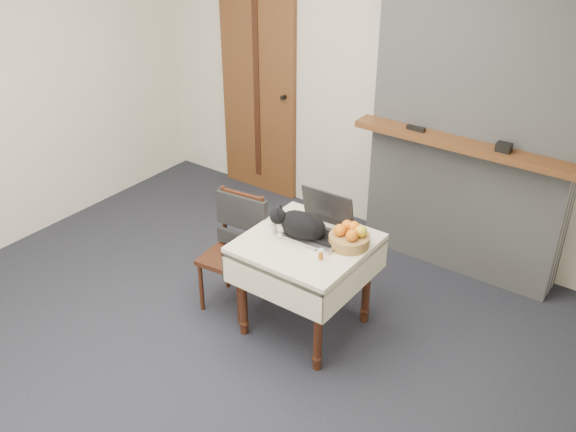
# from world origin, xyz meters

# --- Properties ---
(ground) EXTENTS (4.50, 4.50, 0.00)m
(ground) POSITION_xyz_m (0.00, 0.00, 0.00)
(ground) COLOR black
(ground) RESTS_ON ground
(room_shell) EXTENTS (4.52, 4.01, 2.61)m
(room_shell) POSITION_xyz_m (0.00, 0.46, 1.76)
(room_shell) COLOR beige
(room_shell) RESTS_ON ground
(door) EXTENTS (0.82, 0.10, 2.00)m
(door) POSITION_xyz_m (-1.20, 1.97, 1.00)
(door) COLOR brown
(door) RESTS_ON ground
(chimney) EXTENTS (1.62, 0.48, 2.60)m
(chimney) POSITION_xyz_m (0.90, 1.85, 1.30)
(chimney) COLOR gray
(chimney) RESTS_ON ground
(side_table) EXTENTS (0.78, 0.78, 0.70)m
(side_table) POSITION_xyz_m (0.39, 0.45, 0.59)
(side_table) COLOR #37180F
(side_table) RESTS_ON ground
(laptop) EXTENTS (0.39, 0.34, 0.28)m
(laptop) POSITION_xyz_m (0.41, 0.58, 0.77)
(laptop) COLOR #B7B7BC
(laptop) RESTS_ON side_table
(cat) EXTENTS (0.45, 0.27, 0.22)m
(cat) POSITION_xyz_m (0.34, 0.46, 0.79)
(cat) COLOR black
(cat) RESTS_ON side_table
(cream_jar) EXTENTS (0.06, 0.06, 0.06)m
(cream_jar) POSITION_xyz_m (0.15, 0.40, 0.73)
(cream_jar) COLOR silver
(cream_jar) RESTS_ON side_table
(pill_bottle) EXTENTS (0.03, 0.03, 0.07)m
(pill_bottle) POSITION_xyz_m (0.58, 0.32, 0.74)
(pill_bottle) COLOR #9A5713
(pill_bottle) RESTS_ON side_table
(fruit_basket) EXTENTS (0.26, 0.26, 0.15)m
(fruit_basket) POSITION_xyz_m (0.64, 0.57, 0.76)
(fruit_basket) COLOR olive
(fruit_basket) RESTS_ON side_table
(desk_clutter) EXTENTS (0.10, 0.10, 0.01)m
(desk_clutter) POSITION_xyz_m (0.57, 0.51, 0.70)
(desk_clutter) COLOR black
(desk_clutter) RESTS_ON side_table
(chair) EXTENTS (0.42, 0.42, 0.85)m
(chair) POSITION_xyz_m (-0.19, 0.44, 0.54)
(chair) COLOR #37180F
(chair) RESTS_ON ground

